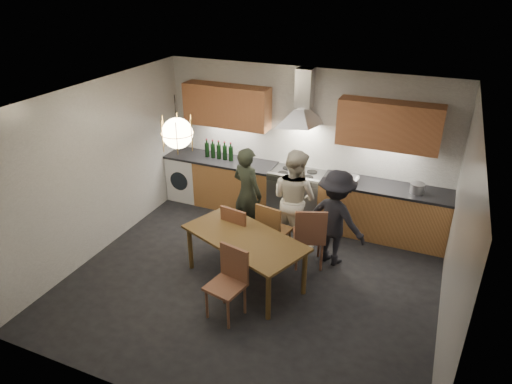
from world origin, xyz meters
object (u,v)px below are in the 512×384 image
at_px(stock_pot, 417,188).
at_px(wine_bottles, 219,150).
at_px(dining_table, 245,242).
at_px(person_left, 247,193).
at_px(person_right, 335,218).
at_px(mixing_bowl, 350,179).
at_px(chair_front, 230,278).
at_px(chair_back_left, 238,230).
at_px(person_mid, 294,198).

distance_m(stock_pot, wine_bottles, 3.44).
xyz_separation_m(dining_table, stock_pot, (2.03, 1.94, 0.33)).
bearing_deg(person_left, person_right, -167.67).
bearing_deg(person_left, dining_table, 132.02).
distance_m(dining_table, stock_pot, 2.82).
xyz_separation_m(person_left, mixing_bowl, (1.46, 0.81, 0.17)).
distance_m(dining_table, chair_front, 0.70).
distance_m(chair_back_left, wine_bottles, 2.03).
height_order(person_left, wine_bottles, person_left).
bearing_deg(person_mid, wine_bottles, -2.63).
relative_size(dining_table, stock_pot, 9.04).
height_order(mixing_bowl, wine_bottles, wine_bottles).
bearing_deg(person_mid, chair_back_left, 76.28).
bearing_deg(chair_front, chair_back_left, 122.00).
relative_size(mixing_bowl, stock_pot, 1.40).
relative_size(chair_front, person_right, 0.63).
height_order(person_right, stock_pot, person_right).
xyz_separation_m(dining_table, person_mid, (0.30, 1.20, 0.16)).
height_order(person_mid, stock_pot, person_mid).
xyz_separation_m(dining_table, chair_back_left, (-0.29, 0.39, -0.10)).
bearing_deg(dining_table, person_right, 64.87).
xyz_separation_m(dining_table, person_right, (1.02, 0.96, 0.10)).
height_order(chair_front, wine_bottles, wine_bottles).
distance_m(chair_front, person_left, 1.93).
bearing_deg(person_right, mixing_bowl, -69.68).
relative_size(chair_back_left, person_right, 0.64).
relative_size(dining_table, chair_front, 2.04).
bearing_deg(person_right, stock_pot, -117.16).
distance_m(dining_table, wine_bottles, 2.48).
xyz_separation_m(chair_back_left, person_right, (1.31, 0.57, 0.20)).
bearing_deg(person_left, chair_front, 127.03).
bearing_deg(person_mid, person_right, -176.76).
relative_size(dining_table, mixing_bowl, 6.46).
xyz_separation_m(chair_front, person_right, (0.92, 1.64, 0.20)).
bearing_deg(chair_front, stock_pot, 65.64).
bearing_deg(person_left, wine_bottles, -22.35).
bearing_deg(mixing_bowl, person_mid, -132.22).
xyz_separation_m(dining_table, wine_bottles, (-1.41, 2.00, 0.43)).
distance_m(dining_table, person_mid, 1.25).
bearing_deg(wine_bottles, person_mid, -24.89).
xyz_separation_m(chair_back_left, person_left, (-0.18, 0.77, 0.23)).
xyz_separation_m(chair_front, mixing_bowl, (0.89, 2.65, 0.40)).
xyz_separation_m(dining_table, person_left, (-0.47, 1.15, 0.13)).
height_order(dining_table, person_mid, person_mid).
bearing_deg(chair_front, person_right, 72.73).
bearing_deg(stock_pot, chair_front, -126.43).
height_order(chair_front, person_left, person_left).
distance_m(person_left, stock_pot, 2.63).
bearing_deg(chair_front, person_left, 119.34).
height_order(chair_back_left, mixing_bowl, mixing_bowl).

